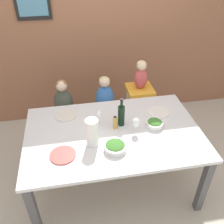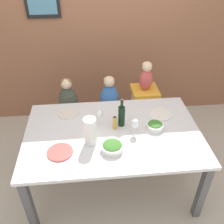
{
  "view_description": "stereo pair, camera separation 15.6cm",
  "coord_description": "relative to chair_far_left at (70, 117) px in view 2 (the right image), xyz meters",
  "views": [
    {
      "loc": [
        -0.35,
        -1.84,
        2.35
      ],
      "look_at": [
        0.0,
        0.08,
        0.94
      ],
      "focal_mm": 40.0,
      "sensor_mm": 36.0,
      "label": 1
    },
    {
      "loc": [
        -0.19,
        -1.86,
        2.35
      ],
      "look_at": [
        0.0,
        0.08,
        0.94
      ],
      "focal_mm": 40.0,
      "sensor_mm": 36.0,
      "label": 2
    }
  ],
  "objects": [
    {
      "name": "dinner_plate_back_left",
      "position": [
        0.03,
        -0.43,
        0.38
      ],
      "size": [
        0.23,
        0.23,
        0.01
      ],
      "color": "silver",
      "rests_on": "dining_table"
    },
    {
      "name": "dining_table",
      "position": [
        0.48,
        -0.78,
        0.29
      ],
      "size": [
        1.72,
        1.1,
        0.76
      ],
      "color": "silver",
      "rests_on": "ground_plane"
    },
    {
      "name": "wine_glass_near",
      "position": [
        0.69,
        -0.83,
        0.49
      ],
      "size": [
        0.07,
        0.07,
        0.17
      ],
      "color": "white",
      "rests_on": "dining_table"
    },
    {
      "name": "dinner_plate_back_right",
      "position": [
        1.02,
        -0.56,
        0.38
      ],
      "size": [
        0.23,
        0.23,
        0.01
      ],
      "color": "silver",
      "rests_on": "dining_table"
    },
    {
      "name": "chair_far_left",
      "position": [
        0.0,
        0.0,
        0.0
      ],
      "size": [
        0.39,
        0.39,
        0.46
      ],
      "color": "silver",
      "rests_on": "ground_plane"
    },
    {
      "name": "salad_bowl_small",
      "position": [
        0.9,
        -0.78,
        0.41
      ],
      "size": [
        0.17,
        0.17,
        0.08
      ],
      "color": "white",
      "rests_on": "dining_table"
    },
    {
      "name": "person_baby_right",
      "position": [
        0.96,
        0.0,
        0.56
      ],
      "size": [
        0.16,
        0.13,
        0.37
      ],
      "color": "#C64C4C",
      "rests_on": "chair_right_highchair"
    },
    {
      "name": "condiment_bottle_hot_sauce",
      "position": [
        0.5,
        -0.73,
        0.45
      ],
      "size": [
        0.04,
        0.04,
        0.16
      ],
      "color": "#BC8E33",
      "rests_on": "dining_table"
    },
    {
      "name": "chair_right_highchair",
      "position": [
        0.96,
        0.0,
        0.2
      ],
      "size": [
        0.33,
        0.33,
        0.75
      ],
      "color": "silver",
      "rests_on": "ground_plane"
    },
    {
      "name": "paper_towel_roll",
      "position": [
        0.26,
        -0.92,
        0.51
      ],
      "size": [
        0.12,
        0.12,
        0.27
      ],
      "color": "white",
      "rests_on": "dining_table"
    },
    {
      "name": "wine_bottle",
      "position": [
        0.57,
        -0.68,
        0.5
      ],
      "size": [
        0.07,
        0.07,
        0.31
      ],
      "color": "black",
      "rests_on": "dining_table"
    },
    {
      "name": "ground_plane",
      "position": [
        0.48,
        -0.78,
        -0.38
      ],
      "size": [
        14.0,
        14.0,
        0.0
      ],
      "primitive_type": "plane",
      "color": "#BCB2A3"
    },
    {
      "name": "dinner_plate_front_left",
      "position": [
        -0.02,
        -1.02,
        0.38
      ],
      "size": [
        0.23,
        0.23,
        0.01
      ],
      "color": "#D14C47",
      "rests_on": "dining_table"
    },
    {
      "name": "person_child_left",
      "position": [
        0.0,
        0.0,
        0.31
      ],
      "size": [
        0.23,
        0.19,
        0.49
      ],
      "color": "#3D4238",
      "rests_on": "chair_far_left"
    },
    {
      "name": "chair_far_center",
      "position": [
        0.51,
        0.0,
        0.0
      ],
      "size": [
        0.39,
        0.39,
        0.46
      ],
      "color": "silver",
      "rests_on": "ground_plane"
    },
    {
      "name": "wine_glass_far",
      "position": [
        0.36,
        -0.64,
        0.49
      ],
      "size": [
        0.07,
        0.07,
        0.17
      ],
      "color": "white",
      "rests_on": "dining_table"
    },
    {
      "name": "wall_back",
      "position": [
        0.48,
        0.66,
        0.97
      ],
      "size": [
        10.0,
        0.09,
        2.7
      ],
      "color": "#8E5B42",
      "rests_on": "ground_plane"
    },
    {
      "name": "person_child_center",
      "position": [
        0.51,
        0.0,
        0.31
      ],
      "size": [
        0.23,
        0.19,
        0.49
      ],
      "color": "#3366B2",
      "rests_on": "chair_far_center"
    },
    {
      "name": "salad_bowl_large",
      "position": [
        0.45,
        -1.03,
        0.41
      ],
      "size": [
        0.21,
        0.21,
        0.08
      ],
      "color": "white",
      "rests_on": "dining_table"
    }
  ]
}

